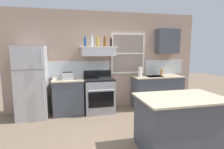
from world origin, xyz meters
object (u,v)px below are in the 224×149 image
(refrigerator, at_px, (32,82))
(bottle_blue_liqueur, at_px, (85,42))
(paper_towel_roll, at_px, (140,72))
(bottle_amber_wine, at_px, (105,42))
(stove_range, at_px, (99,95))
(bottle_clear_tall, at_px, (92,41))
(toaster, at_px, (68,76))
(kitchen_island, at_px, (180,123))
(dish_soap_bottle, at_px, (161,72))
(bottle_champagne_gold_foil, at_px, (98,42))
(bottle_balsamic_dark, at_px, (111,42))

(refrigerator, distance_m, bottle_blue_liqueur, 1.65)
(bottle_blue_liqueur, xyz_separation_m, paper_towel_roll, (1.51, -0.08, -0.82))
(bottle_blue_liqueur, xyz_separation_m, bottle_amber_wine, (0.51, -0.06, -0.00))
(stove_range, bearing_deg, bottle_clear_tall, 162.27)
(toaster, distance_m, stove_range, 0.97)
(kitchen_island, bearing_deg, bottle_clear_tall, 118.64)
(refrigerator, height_order, bottle_clear_tall, bottle_clear_tall)
(paper_towel_roll, bearing_deg, dish_soap_bottle, 8.06)
(bottle_blue_liqueur, xyz_separation_m, dish_soap_bottle, (2.22, 0.02, -0.86))
(toaster, relative_size, bottle_champagne_gold_foil, 1.03)
(bottle_amber_wine, distance_m, bottle_balsamic_dark, 0.17)
(paper_towel_roll, bearing_deg, stove_range, -178.18)
(bottle_amber_wine, bearing_deg, bottle_champagne_gold_foil, 152.43)
(stove_range, relative_size, bottle_balsamic_dark, 4.34)
(stove_range, xyz_separation_m, bottle_blue_liqueur, (-0.34, 0.12, 1.40))
(bottle_blue_liqueur, bearing_deg, bottle_balsamic_dark, -6.54)
(refrigerator, bearing_deg, bottle_balsamic_dark, 1.84)
(bottle_champagne_gold_foil, xyz_separation_m, kitchen_island, (1.03, -2.27, -1.41))
(dish_soap_bottle, bearing_deg, bottle_blue_liqueur, -179.50)
(refrigerator, relative_size, toaster, 5.92)
(bottle_champagne_gold_foil, distance_m, paper_towel_roll, 1.44)
(bottle_champagne_gold_foil, bearing_deg, toaster, -167.60)
(bottle_champagne_gold_foil, height_order, bottle_amber_wine, bottle_champagne_gold_foil)
(toaster, bearing_deg, bottle_balsamic_dark, 3.46)
(bottle_blue_liqueur, distance_m, kitchen_island, 2.98)
(refrigerator, height_order, bottle_blue_liqueur, bottle_blue_liqueur)
(bottle_amber_wine, relative_size, dish_soap_bottle, 1.54)
(paper_towel_roll, bearing_deg, bottle_balsamic_dark, 179.76)
(dish_soap_bottle, bearing_deg, bottle_balsamic_dark, -176.42)
(bottle_blue_liqueur, relative_size, bottle_amber_wine, 1.01)
(dish_soap_bottle, distance_m, kitchen_island, 2.48)
(toaster, distance_m, bottle_clear_tall, 1.09)
(refrigerator, height_order, bottle_balsamic_dark, bottle_balsamic_dark)
(dish_soap_bottle, bearing_deg, bottle_champagne_gold_foil, 179.67)
(toaster, bearing_deg, dish_soap_bottle, 3.53)
(refrigerator, xyz_separation_m, bottle_balsamic_dark, (1.99, 0.06, 0.97))
(bottle_balsamic_dark, bearing_deg, bottle_amber_wine, 173.99)
(bottle_clear_tall, distance_m, dish_soap_bottle, 2.23)
(toaster, bearing_deg, stove_range, 1.99)
(bottle_champagne_gold_foil, bearing_deg, bottle_clear_tall, -149.34)
(bottle_clear_tall, xyz_separation_m, bottle_balsamic_dark, (0.50, -0.01, -0.03))
(paper_towel_roll, distance_m, kitchen_island, 2.25)
(bottle_clear_tall, height_order, dish_soap_bottle, bottle_clear_tall)
(stove_range, relative_size, bottle_champagne_gold_foil, 3.79)
(stove_range, distance_m, bottle_champagne_gold_foil, 1.41)
(refrigerator, height_order, bottle_champagne_gold_foil, bottle_champagne_gold_foil)
(toaster, relative_size, stove_range, 0.27)
(refrigerator, distance_m, bottle_balsamic_dark, 2.21)
(stove_range, xyz_separation_m, bottle_champagne_gold_foil, (-0.00, 0.15, 1.40))
(bottle_champagne_gold_foil, distance_m, kitchen_island, 2.87)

